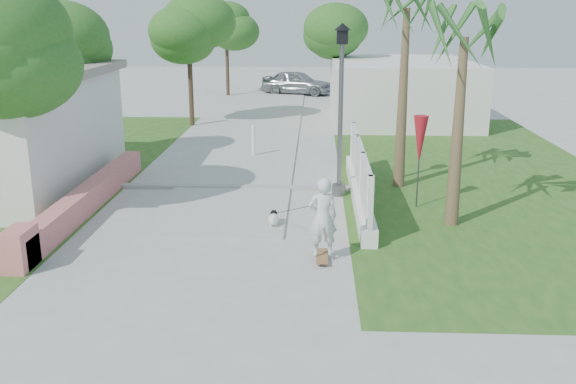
# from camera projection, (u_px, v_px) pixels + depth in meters

# --- Properties ---
(ground) EXTENTS (90.00, 90.00, 0.00)m
(ground) POSITION_uv_depth(u_px,v_px,m) (192.00, 276.00, 11.88)
(ground) COLOR #B7B7B2
(ground) RESTS_ON ground
(path_strip) EXTENTS (3.20, 36.00, 0.06)m
(path_strip) POSITION_uv_depth(u_px,v_px,m) (269.00, 111.00, 31.09)
(path_strip) COLOR #B7B7B2
(path_strip) RESTS_ON ground
(curb) EXTENTS (6.50, 0.25, 0.10)m
(curb) POSITION_uv_depth(u_px,v_px,m) (233.00, 187.00, 17.63)
(curb) COLOR #999993
(curb) RESTS_ON ground
(grass_left) EXTENTS (8.00, 20.00, 0.01)m
(grass_left) POSITION_uv_depth(u_px,v_px,m) (16.00, 169.00, 19.85)
(grass_left) COLOR #28591C
(grass_left) RESTS_ON ground
(grass_right) EXTENTS (8.00, 20.00, 0.01)m
(grass_right) POSITION_uv_depth(u_px,v_px,m) (472.00, 174.00, 19.27)
(grass_right) COLOR #28591C
(grass_right) RESTS_ON ground
(pink_wall) EXTENTS (0.45, 8.20, 0.80)m
(pink_wall) POSITION_uv_depth(u_px,v_px,m) (82.00, 202.00, 15.34)
(pink_wall) COLOR #DF7F72
(pink_wall) RESTS_ON ground
(lattice_fence) EXTENTS (0.35, 7.00, 1.50)m
(lattice_fence) POSITION_uv_depth(u_px,v_px,m) (359.00, 180.00, 16.39)
(lattice_fence) COLOR white
(lattice_fence) RESTS_ON ground
(building_right) EXTENTS (6.00, 8.00, 2.60)m
(building_right) POSITION_uv_depth(u_px,v_px,m) (400.00, 90.00, 28.57)
(building_right) COLOR silver
(building_right) RESTS_ON ground
(street_lamp) EXTENTS (0.44, 0.44, 4.44)m
(street_lamp) POSITION_uv_depth(u_px,v_px,m) (341.00, 104.00, 16.38)
(street_lamp) COLOR #59595E
(street_lamp) RESTS_ON ground
(bollard) EXTENTS (0.14, 0.14, 1.09)m
(bollard) POSITION_uv_depth(u_px,v_px,m) (253.00, 140.00, 21.32)
(bollard) COLOR white
(bollard) RESTS_ON ground
(patio_umbrella) EXTENTS (0.36, 0.36, 2.30)m
(patio_umbrella) POSITION_uv_depth(u_px,v_px,m) (420.00, 141.00, 15.54)
(patio_umbrella) COLOR #59595E
(patio_umbrella) RESTS_ON ground
(tree_left_near) EXTENTS (3.60, 3.60, 5.28)m
(tree_left_near) POSITION_uv_depth(u_px,v_px,m) (5.00, 54.00, 13.88)
(tree_left_near) COLOR #4C3826
(tree_left_near) RESTS_ON ground
(tree_left_mid) EXTENTS (3.20, 3.20, 4.85)m
(tree_left_mid) POSITION_uv_depth(u_px,v_px,m) (59.00, 53.00, 19.30)
(tree_left_mid) COLOR #4C3826
(tree_left_mid) RESTS_ON ground
(tree_path_left) EXTENTS (3.40, 3.40, 5.23)m
(tree_path_left) POSITION_uv_depth(u_px,v_px,m) (189.00, 33.00, 26.31)
(tree_path_left) COLOR #4C3826
(tree_path_left) RESTS_ON ground
(tree_path_right) EXTENTS (3.00, 3.00, 4.79)m
(tree_path_right) POSITION_uv_depth(u_px,v_px,m) (337.00, 38.00, 29.98)
(tree_path_right) COLOR #4C3826
(tree_path_right) RESTS_ON ground
(tree_path_far) EXTENTS (3.20, 3.20, 5.17)m
(tree_path_far) POSITION_uv_depth(u_px,v_px,m) (227.00, 27.00, 35.91)
(tree_path_far) COLOR #4C3826
(tree_path_far) RESTS_ON ground
(palm_far) EXTENTS (1.80, 1.80, 5.30)m
(palm_far) POSITION_uv_depth(u_px,v_px,m) (406.00, 20.00, 16.70)
(palm_far) COLOR brown
(palm_far) RESTS_ON ground
(palm_near) EXTENTS (1.80, 1.80, 4.70)m
(palm_near) POSITION_uv_depth(u_px,v_px,m) (464.00, 48.00, 13.64)
(palm_near) COLOR brown
(palm_near) RESTS_ON ground
(skateboarder) EXTENTS (1.39, 2.53, 1.67)m
(skateboarder) POSITION_uv_depth(u_px,v_px,m) (297.00, 211.00, 13.28)
(skateboarder) COLOR olive
(skateboarder) RESTS_ON ground
(dog) EXTENTS (0.26, 0.55, 0.38)m
(dog) POSITION_uv_depth(u_px,v_px,m) (274.00, 219.00, 14.48)
(dog) COLOR silver
(dog) RESTS_ON ground
(parked_car) EXTENTS (4.33, 2.69, 1.38)m
(parked_car) POSITION_uv_depth(u_px,v_px,m) (297.00, 82.00, 37.16)
(parked_car) COLOR #B0B2B8
(parked_car) RESTS_ON ground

